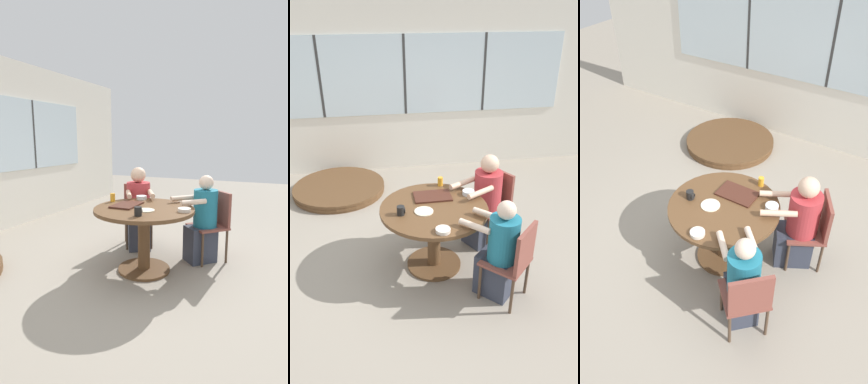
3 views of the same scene
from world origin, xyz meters
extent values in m
plane|color=gray|center=(0.00, 0.00, 0.00)|extent=(16.00, 16.00, 0.00)
cube|color=white|center=(0.00, 2.79, 1.40)|extent=(8.40, 0.06, 2.80)
cube|color=silver|center=(0.00, 2.75, 1.58)|extent=(5.20, 0.02, 1.22)
cube|color=#333333|center=(-1.30, 2.75, 1.58)|extent=(0.04, 0.01, 1.22)
cube|color=#333333|center=(0.00, 2.75, 1.58)|extent=(0.04, 0.01, 1.22)
cylinder|color=brown|center=(0.00, 0.00, 0.72)|extent=(1.13, 1.13, 0.04)
cylinder|color=brown|center=(0.00, 0.00, 0.35)|extent=(0.14, 0.14, 0.70)
cylinder|color=brown|center=(0.00, 0.00, 0.01)|extent=(0.60, 0.60, 0.03)
cube|color=brown|center=(0.74, 0.41, 0.43)|extent=(0.54, 0.54, 0.03)
cube|color=brown|center=(0.90, 0.50, 0.65)|extent=(0.22, 0.35, 0.42)
cylinder|color=#4C3828|center=(0.67, 0.18, 0.21)|extent=(0.03, 0.03, 0.42)
cylinder|color=#4C3828|center=(0.51, 0.48, 0.21)|extent=(0.03, 0.03, 0.42)
cylinder|color=#4C3828|center=(0.97, 0.34, 0.21)|extent=(0.03, 0.03, 0.42)
cylinder|color=#4C3828|center=(0.81, 0.64, 0.21)|extent=(0.03, 0.03, 0.42)
cube|color=brown|center=(0.59, -0.60, 0.43)|extent=(0.57, 0.57, 0.03)
cube|color=brown|center=(0.72, -0.73, 0.65)|extent=(0.30, 0.29, 0.42)
cylinder|color=#4C3828|center=(0.35, -0.60, 0.21)|extent=(0.03, 0.03, 0.42)
cylinder|color=#4C3828|center=(0.59, -0.36, 0.21)|extent=(0.03, 0.03, 0.42)
cylinder|color=#4C3828|center=(0.59, -0.84, 0.21)|extent=(0.03, 0.03, 0.42)
cylinder|color=#4C3828|center=(0.83, -0.60, 0.21)|extent=(0.03, 0.03, 0.42)
cube|color=#333847|center=(0.65, 0.36, 0.22)|extent=(0.48, 0.44, 0.44)
cylinder|color=#B23338|center=(0.70, 0.39, 0.68)|extent=(0.32, 0.32, 0.47)
sphere|color=#DBB293|center=(0.70, 0.39, 1.02)|extent=(0.21, 0.21, 0.21)
cylinder|color=#DBB293|center=(0.53, 0.13, 0.80)|extent=(0.34, 0.22, 0.06)
cylinder|color=#DBB293|center=(0.39, 0.38, 0.80)|extent=(0.34, 0.22, 0.06)
cube|color=#333847|center=(0.52, -0.53, 0.22)|extent=(0.43, 0.43, 0.44)
cylinder|color=#1E7089|center=(0.56, -0.57, 0.67)|extent=(0.29, 0.29, 0.45)
sphere|color=beige|center=(0.56, -0.57, 0.99)|extent=(0.18, 0.18, 0.18)
cylinder|color=beige|center=(0.30, -0.49, 0.79)|extent=(0.27, 0.27, 0.06)
cylinder|color=beige|center=(0.48, -0.31, 0.79)|extent=(0.27, 0.27, 0.06)
cube|color=#472319|center=(0.02, 0.22, 0.75)|extent=(0.40, 0.26, 0.02)
cylinder|color=black|center=(-0.35, -0.09, 0.79)|extent=(0.08, 0.08, 0.09)
torus|color=black|center=(-0.31, -0.09, 0.79)|extent=(0.01, 0.06, 0.06)
cylinder|color=gold|center=(0.16, 0.49, 0.79)|extent=(0.06, 0.06, 0.10)
cylinder|color=silver|center=(0.42, 0.22, 0.77)|extent=(0.13, 0.13, 0.05)
cylinder|color=silver|center=(0.01, -0.46, 0.76)|extent=(0.14, 0.14, 0.04)
cylinder|color=beige|center=(-0.12, -0.07, 0.75)|extent=(0.19, 0.19, 0.01)
cylinder|color=brown|center=(-1.14, 1.98, 0.01)|extent=(1.36, 1.36, 0.03)
cylinder|color=brown|center=(-1.14, 1.98, 0.04)|extent=(1.37, 1.37, 0.03)
cylinder|color=brown|center=(-1.14, 1.98, 0.07)|extent=(1.36, 1.36, 0.03)
cylinder|color=brown|center=(-1.14, 1.98, 0.10)|extent=(1.37, 1.37, 0.03)
camera|label=1|loc=(-3.00, -1.30, 1.51)|focal=28.00mm
camera|label=2|loc=(-0.57, -3.31, 2.69)|focal=35.00mm
camera|label=3|loc=(1.49, -2.36, 3.23)|focal=35.00mm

